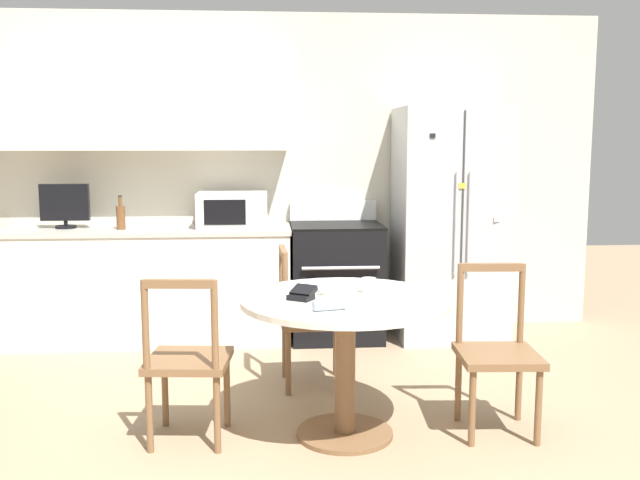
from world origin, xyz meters
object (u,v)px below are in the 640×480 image
Objects in this scene: oven_range at (336,280)px; wallet at (302,294)px; refrigerator at (450,224)px; dining_chair_right at (497,353)px; counter_bottle at (121,217)px; microwave at (233,210)px; candle_glass at (369,286)px; countertop_tv at (65,205)px; dining_chair_left at (188,361)px; dining_chair_far at (308,320)px.

oven_range reaches higher than wallet.
dining_chair_right is (-0.23, -1.90, -0.48)m from refrigerator.
counter_bottle is at bearing 124.17° from wallet.
microwave is 0.60× the size of dining_chair_right.
candle_glass is at bearing 19.03° from wallet.
countertop_tv is 2.39m from dining_chair_left.
dining_chair_right is at bearing 1.83° from wallet.
oven_range is 1.20× the size of dining_chair_right.
countertop_tv reaches higher than wallet.
dining_chair_left is 0.70m from wallet.
microwave reaches higher than dining_chair_far.
oven_range is at bearing 163.40° from dining_chair_far.
dining_chair_far reaches higher than wallet.
countertop_tv is 1.42× the size of counter_bottle.
countertop_tv is at bearing -125.07° from dining_chair_far.
dining_chair_right is 10.93× the size of candle_glass.
counter_bottle is 2.09m from dining_chair_left.
dining_chair_right is at bearing 5.71° from dining_chair_left.
dining_chair_right is (2.35, -1.87, -0.56)m from counter_bottle.
refrigerator is 1.01m from oven_range.
dining_chair_far is 5.27× the size of wallet.
counter_bottle is 0.29× the size of dining_chair_left.
oven_range is at bearing -1.84° from microwave.
microwave reaches higher than counter_bottle.
oven_range is at bearing -1.48° from countertop_tv.
counter_bottle is (-2.57, -0.03, 0.08)m from refrigerator.
dining_chair_far is (1.82, -1.18, -0.65)m from countertop_tv.
refrigerator is 2.73m from dining_chair_left.
refrigerator is at bearing -1.57° from countertop_tv.
countertop_tv is at bearing 165.74° from counter_bottle.
dining_chair_far is (-1.20, -1.10, -0.48)m from refrigerator.
refrigerator reaches higher than candle_glass.
microwave is 0.60× the size of dining_chair_left.
dining_chair_left and dining_chair_right have the same top height.
countertop_tv reaches higher than counter_bottle.
dining_chair_right is at bearing -52.52° from microwave.
oven_range is at bearing 79.31° from wallet.
counter_bottle is (0.45, -0.11, -0.09)m from countertop_tv.
countertop_tv reaches higher than dining_chair_left.
countertop_tv is 2.68m from wallet.
refrigerator is 22.20× the size of candle_glass.
countertop_tv is at bearing -31.99° from dining_chair_right.
wallet is at bearing 3.49° from dining_chair_left.
microwave is 1.29m from countertop_tv.
countertop_tv is (-3.02, 0.08, 0.17)m from refrigerator.
microwave is at bearing -49.11° from dining_chair_right.
oven_range is (-0.91, 0.03, -0.45)m from refrigerator.
microwave is 2.05m from wallet.
dining_chair_left is at bearing 3.98° from dining_chair_right.
refrigerator is at bearing -93.38° from dining_chair_right.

